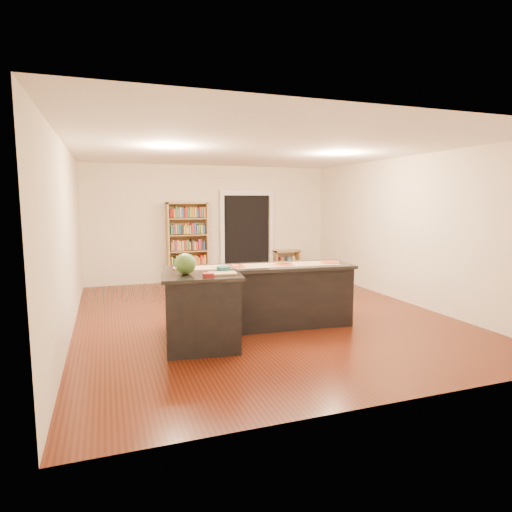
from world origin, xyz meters
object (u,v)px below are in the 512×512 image
object	(u,v)px
waste_bin	(205,276)
low_shelf	(286,263)
kitchen_island	(260,296)
watermelon	(185,264)
side_counter	(202,312)
bookshelf	(188,243)

from	to	relation	value
waste_bin	low_shelf	bearing A→B (deg)	4.50
kitchen_island	watermelon	xyz separation A→B (m)	(-1.26, -0.66, 0.66)
low_shelf	waste_bin	size ratio (longest dim) A/B	2.00
side_counter	watermelon	xyz separation A→B (m)	(-0.19, 0.07, 0.64)
side_counter	watermelon	bearing A→B (deg)	167.46
kitchen_island	watermelon	size ratio (longest dim) A/B	10.53
kitchen_island	watermelon	bearing A→B (deg)	-148.10
kitchen_island	bookshelf	xyz separation A→B (m)	(-0.39, 3.95, 0.48)
kitchen_island	side_counter	size ratio (longest dim) A/B	2.86
side_counter	low_shelf	bearing A→B (deg)	62.43
waste_bin	watermelon	xyz separation A→B (m)	(-1.25, -4.46, 0.98)
side_counter	low_shelf	distance (m)	5.71
low_shelf	side_counter	bearing A→B (deg)	-124.59
watermelon	bookshelf	bearing A→B (deg)	79.33
bookshelf	low_shelf	size ratio (longest dim) A/B	2.80
bookshelf	waste_bin	size ratio (longest dim) A/B	5.61
kitchen_island	side_counter	world-z (taller)	side_counter
waste_bin	watermelon	distance (m)	4.73
low_shelf	waste_bin	world-z (taller)	low_shelf
side_counter	bookshelf	bearing A→B (deg)	88.83
bookshelf	low_shelf	xyz separation A→B (m)	(2.57, 0.02, -0.62)
side_counter	low_shelf	xyz separation A→B (m)	(3.24, 4.70, -0.17)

